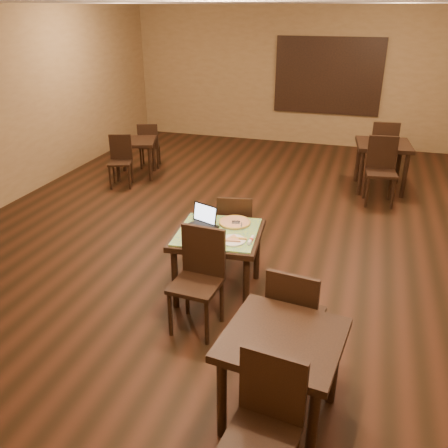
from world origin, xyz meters
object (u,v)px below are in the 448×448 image
(other_table_a_chair_near, at_px, (381,166))
(other_table_b, at_px, (135,146))
(chair_main_near, at_px, (199,273))
(other_table_a_chair_far, at_px, (383,146))
(other_table_c_chair_near, at_px, (266,420))
(pizza_pan, at_px, (235,223))
(tiled_table, at_px, (218,240))
(other_table_a, at_px, (383,151))
(other_table_b_chair_far, at_px, (149,143))
(laptop, at_px, (203,220))
(chair_main_far, at_px, (235,227))
(other_table_c, at_px, (282,351))
(other_table_b_chair_near, at_px, (121,158))
(other_table_c_chair_far, at_px, (294,314))

(other_table_a_chair_near, height_order, other_table_b, other_table_a_chair_near)
(chair_main_near, height_order, other_table_a_chair_far, other_table_a_chair_far)
(other_table_c_chair_near, bearing_deg, other_table_a_chair_far, 91.35)
(pizza_pan, bearing_deg, tiled_table, -116.57)
(other_table_a, bearing_deg, other_table_a_chair_far, 82.46)
(other_table_a, xyz_separation_m, other_table_b_chair_far, (-4.38, -0.09, -0.18))
(other_table_a_chair_near, bearing_deg, chair_main_near, -119.24)
(laptop, bearing_deg, other_table_a_chair_far, 87.94)
(chair_main_near, bearing_deg, other_table_c_chair_near, -53.21)
(other_table_a_chair_near, bearing_deg, chair_main_far, -127.50)
(other_table_c, height_order, other_table_c_chair_near, other_table_c_chair_near)
(pizza_pan, xyz_separation_m, other_table_a_chair_far, (1.58, 4.40, -0.16))
(other_table_a, height_order, other_table_c_chair_near, other_table_c_chair_near)
(chair_main_far, bearing_deg, other_table_b, -57.08)
(other_table_a_chair_far, relative_size, other_table_c_chair_near, 1.05)
(other_table_a_chair_far, distance_m, other_table_c, 6.26)
(pizza_pan, height_order, other_table_a_chair_far, other_table_a_chair_far)
(laptop, bearing_deg, tiled_table, -6.18)
(other_table_a, bearing_deg, other_table_a_chair_near, -97.54)
(chair_main_near, xyz_separation_m, laptop, (-0.21, 0.71, 0.23))
(chair_main_far, xyz_separation_m, pizza_pan, (0.10, -0.38, 0.23))
(other_table_a_chair_near, height_order, other_table_b_chair_near, other_table_a_chair_near)
(other_table_a_chair_near, bearing_deg, other_table_c_chair_near, -103.30)
(laptop, relative_size, other_table_b, 0.40)
(other_table_a_chair_far, bearing_deg, other_table_a_chair_near, 82.46)
(laptop, height_order, other_table_b_chair_near, laptop)
(chair_main_near, relative_size, other_table_a_chair_far, 0.97)
(chair_main_near, relative_size, other_table_b_chair_far, 1.16)
(chair_main_far, distance_m, pizza_pan, 0.45)
(other_table_a, bearing_deg, other_table_c, -103.48)
(chair_main_far, height_order, other_table_a_chair_far, other_table_a_chair_far)
(tiled_table, xyz_separation_m, other_table_a_chair_near, (1.68, 3.39, -0.05))
(chair_main_near, relative_size, other_table_b, 1.11)
(chair_main_far, relative_size, other_table_b_chair_far, 1.06)
(tiled_table, relative_size, other_table_c_chair_near, 0.98)
(tiled_table, relative_size, other_table_c, 1.07)
(other_table_c, distance_m, other_table_c_chair_near, 0.60)
(tiled_table, bearing_deg, chair_main_near, -94.71)
(other_table_b, bearing_deg, other_table_a_chair_far, -3.01)
(other_table_a_chair_far, distance_m, other_table_b, 4.59)
(pizza_pan, distance_m, other_table_a_chair_far, 4.68)
(tiled_table, xyz_separation_m, other_table_a, (1.69, 4.02, 0.03))
(chair_main_far, height_order, laptop, laptop)
(other_table_a_chair_near, xyz_separation_m, other_table_c, (-0.67, -4.97, 0.05))
(tiled_table, bearing_deg, pizza_pan, 58.14)
(chair_main_near, xyz_separation_m, chair_main_far, (0.01, 1.23, -0.05))
(other_table_b, xyz_separation_m, other_table_b_chair_near, (-0.03, -0.53, -0.07))
(chair_main_near, bearing_deg, other_table_c_chair_far, -16.94)
(other_table_a, height_order, other_table_b_chair_far, other_table_b_chair_far)
(other_table_a_chair_near, relative_size, other_table_b_chair_near, 1.20)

